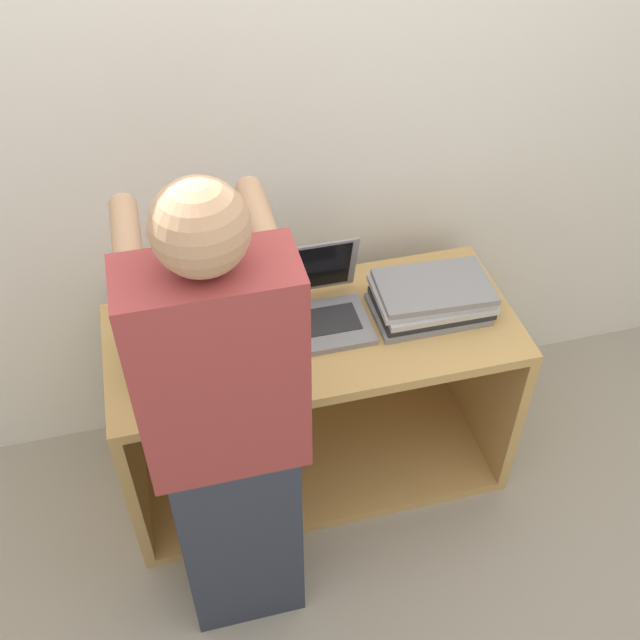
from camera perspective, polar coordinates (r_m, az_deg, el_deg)
ground_plane at (r=2.75m, az=1.07°, el=-15.46°), size 12.00×12.00×0.00m
wall_back at (r=2.40m, az=-2.89°, el=14.37°), size 8.00×0.05×2.40m
cart at (r=2.68m, az=-0.82°, el=-5.17°), size 1.32×0.58×0.70m
laptop_open at (r=2.38m, az=-0.80°, el=0.92°), size 0.36×0.30×0.24m
laptop_stack_left at (r=2.31m, az=-9.99°, el=-1.44°), size 0.38×0.25×0.11m
laptop_stack_right at (r=2.44m, az=8.47°, el=1.70°), size 0.38×0.25×0.11m
person at (r=1.98m, az=-7.01°, el=-9.16°), size 0.40×0.52×1.58m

